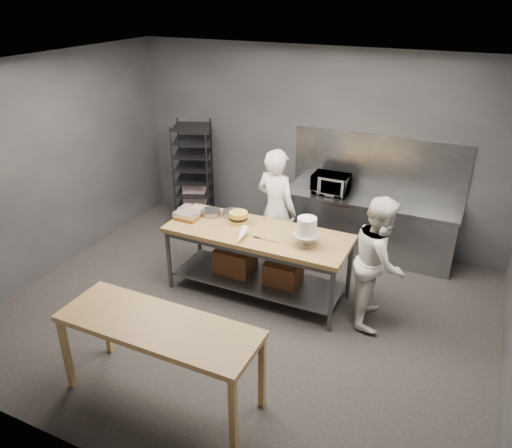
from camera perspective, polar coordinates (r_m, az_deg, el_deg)
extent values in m
plane|color=black|center=(6.49, -1.31, -9.98)|extent=(6.00, 6.00, 0.00)
cube|color=#4C4F54|center=(7.92, 6.75, 8.81)|extent=(6.00, 0.04, 3.00)
cube|color=brown|center=(6.41, 0.19, -1.11)|extent=(2.40, 0.90, 0.06)
cube|color=#47494C|center=(6.75, 0.18, -6.33)|extent=(2.25, 0.75, 0.03)
cylinder|color=#47494C|center=(6.85, -9.91, -4.02)|extent=(0.06, 0.06, 0.86)
cylinder|color=#47494C|center=(7.42, -6.53, -1.33)|extent=(0.06, 0.06, 0.86)
cylinder|color=#47494C|center=(5.99, 8.61, -8.68)|extent=(0.06, 0.06, 0.86)
cylinder|color=#47494C|center=(6.63, 10.63, -5.16)|extent=(0.06, 0.06, 0.86)
cube|color=brown|center=(6.82, -2.36, -4.15)|extent=(0.50, 0.40, 0.35)
cube|color=brown|center=(6.61, 3.14, -5.52)|extent=(0.45, 0.38, 0.30)
cube|color=olive|center=(4.91, -11.14, -11.37)|extent=(2.00, 0.70, 0.06)
cube|color=olive|center=(5.55, -20.84, -13.70)|extent=(0.06, 0.06, 0.84)
cube|color=olive|center=(5.87, -16.74, -10.57)|extent=(0.06, 0.06, 0.84)
cube|color=olive|center=(4.62, -2.63, -21.14)|extent=(0.06, 0.06, 0.84)
cube|color=olive|center=(5.00, 0.69, -16.61)|extent=(0.06, 0.06, 0.84)
cube|color=slate|center=(7.59, 12.86, 2.58)|extent=(2.60, 0.60, 0.04)
cube|color=slate|center=(7.78, 12.54, -0.46)|extent=(2.56, 0.56, 0.86)
cube|color=slate|center=(7.70, 13.73, 6.58)|extent=(2.60, 0.02, 0.90)
cube|color=black|center=(8.59, -7.15, 5.78)|extent=(0.80, 0.83, 1.75)
cube|color=white|center=(8.71, -7.03, 3.71)|extent=(0.44, 0.37, 0.45)
imported|color=white|center=(7.07, 2.31, 1.61)|extent=(0.74, 0.58, 1.79)
imported|color=silver|center=(6.11, 13.90, -4.16)|extent=(0.72, 0.87, 1.64)
imported|color=black|center=(7.66, 8.52, 4.56)|extent=(0.54, 0.37, 0.30)
cylinder|color=#A79F85|center=(6.09, 5.73, -2.36)|extent=(0.20, 0.20, 0.02)
cylinder|color=#A79F85|center=(6.06, 5.76, -1.78)|extent=(0.06, 0.06, 0.12)
cylinder|color=#A79F85|center=(6.03, 5.79, -1.20)|extent=(0.34, 0.34, 0.02)
cylinder|color=white|center=(5.98, 5.84, -0.23)|extent=(0.23, 0.23, 0.21)
cylinder|color=gold|center=(6.61, -2.02, 0.34)|extent=(0.24, 0.24, 0.06)
cylinder|color=black|center=(6.59, -2.02, 0.73)|extent=(0.24, 0.24, 0.04)
cylinder|color=gold|center=(6.57, -2.03, 1.13)|extent=(0.24, 0.24, 0.06)
cylinder|color=gray|center=(6.86, -5.21, 1.29)|extent=(0.28, 0.28, 0.07)
cylinder|color=gray|center=(6.82, -2.70, 1.20)|extent=(0.28, 0.28, 0.07)
cone|color=white|center=(6.16, -1.74, -1.38)|extent=(0.19, 0.40, 0.12)
cube|color=slate|center=(6.17, 1.59, -1.92)|extent=(0.28, 0.02, 0.00)
cube|color=black|center=(6.24, 0.07, -1.55)|extent=(0.09, 0.02, 0.02)
cube|color=#995C1E|center=(6.78, -7.94, 0.70)|extent=(0.30, 0.20, 0.05)
cube|color=silver|center=(6.75, -7.97, 1.12)|extent=(0.31, 0.21, 0.06)
cube|color=#995C1E|center=(6.90, -7.41, 1.22)|extent=(0.30, 0.20, 0.05)
cube|color=silver|center=(6.88, -7.44, 1.64)|extent=(0.31, 0.21, 0.06)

